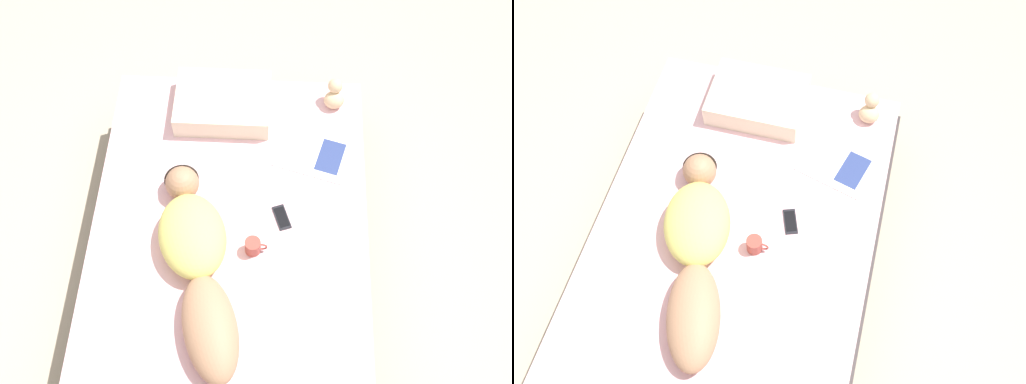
% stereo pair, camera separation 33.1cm
% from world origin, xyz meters
% --- Properties ---
extents(ground_plane, '(12.00, 12.00, 0.00)m').
position_xyz_m(ground_plane, '(0.00, 0.00, 0.00)').
color(ground_plane, '#B7A88E').
extents(bed, '(1.57, 2.20, 0.53)m').
position_xyz_m(bed, '(0.00, 0.00, 0.26)').
color(bed, '#383333').
rests_on(bed, ground_plane).
extents(person, '(0.57, 1.24, 0.21)m').
position_xyz_m(person, '(-0.15, -0.21, 0.62)').
color(person, '#A37556').
rests_on(person, bed).
extents(open_magazine, '(0.50, 0.43, 0.01)m').
position_xyz_m(open_magazine, '(0.46, 0.54, 0.53)').
color(open_magazine, white).
rests_on(open_magazine, bed).
extents(coffee_mug, '(0.12, 0.08, 0.10)m').
position_xyz_m(coffee_mug, '(0.14, -0.10, 0.58)').
color(coffee_mug, '#993D33').
rests_on(coffee_mug, bed).
extents(cell_phone, '(0.12, 0.17, 0.01)m').
position_xyz_m(cell_phone, '(0.28, 0.10, 0.53)').
color(cell_phone, black).
rests_on(cell_phone, bed).
extents(plush_toy, '(0.12, 0.14, 0.18)m').
position_xyz_m(plush_toy, '(0.58, 0.91, 0.60)').
color(plush_toy, '#D1B289').
rests_on(plush_toy, bed).
extents(pillow, '(0.56, 0.42, 0.14)m').
position_xyz_m(pillow, '(-0.09, 0.82, 0.60)').
color(pillow, beige).
rests_on(pillow, bed).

